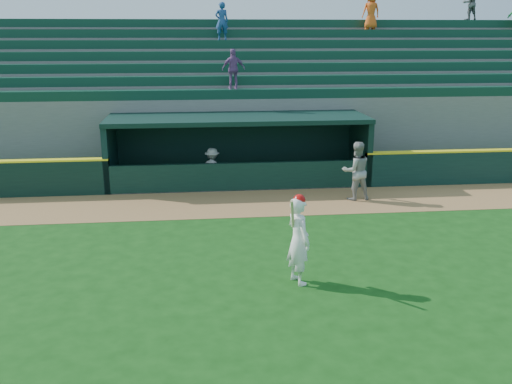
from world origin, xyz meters
TOP-DOWN VIEW (x-y plane):
  - ground at (0.00, 0.00)m, footprint 120.00×120.00m
  - warning_track at (0.00, 4.90)m, footprint 40.00×3.00m
  - dugout_player_front at (3.69, 4.97)m, footprint 1.01×0.82m
  - dugout_player_inside at (-0.98, 6.95)m, footprint 1.07×0.88m
  - dugout at (0.00, 8.00)m, footprint 9.40×2.80m
  - stands at (0.03, 12.57)m, footprint 34.50×6.25m
  - batter_at_plate at (0.62, -1.30)m, footprint 0.70×0.90m

SIDE VIEW (x-z plane):
  - ground at x=0.00m, z-range 0.00..0.00m
  - warning_track at x=0.00m, z-range 0.00..0.01m
  - dugout_player_inside at x=-0.98m, z-range 0.00..1.45m
  - dugout_player_front at x=3.69m, z-range 0.00..1.95m
  - batter_at_plate at x=0.62m, z-range -0.01..2.04m
  - dugout at x=0.00m, z-range 0.13..2.59m
  - stands at x=0.03m, z-range -1.35..6.14m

